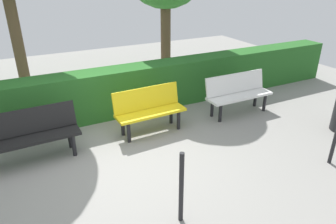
{
  "coord_description": "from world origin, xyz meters",
  "views": [
    {
      "loc": [
        1.16,
        4.21,
        2.91
      ],
      "look_at": [
        -1.15,
        -0.32,
        0.55
      ],
      "focal_mm": 33.05,
      "sensor_mm": 36.0,
      "label": 1
    }
  ],
  "objects": [
    {
      "name": "bench_white",
      "position": [
        -3.04,
        -0.68,
        0.48
      ],
      "size": [
        1.51,
        0.47,
        0.86
      ],
      "rotation": [
        0.0,
        0.0,
        0.0
      ],
      "color": "white",
      "rests_on": "ground_plane"
    },
    {
      "name": "hedge_row",
      "position": [
        -0.94,
        -1.83,
        0.51
      ],
      "size": [
        11.41,
        0.6,
        1.01
      ],
      "primitive_type": "cube",
      "color": "#266023",
      "rests_on": "ground_plane"
    },
    {
      "name": "bench_yellow",
      "position": [
        -0.97,
        -0.77,
        0.48
      ],
      "size": [
        1.37,
        0.5,
        0.86
      ],
      "rotation": [
        0.0,
        0.0,
        0.03
      ],
      "color": "yellow",
      "rests_on": "ground_plane"
    },
    {
      "name": "railing_post_mid",
      "position": [
        -0.35,
        1.61,
        0.5
      ],
      "size": [
        0.06,
        0.06,
        1.0
      ],
      "primitive_type": "cylinder",
      "color": "black",
      "rests_on": "ground_plane"
    },
    {
      "name": "bench_black",
      "position": [
        1.17,
        -0.74,
        0.48
      ],
      "size": [
        1.57,
        0.51,
        0.86
      ],
      "rotation": [
        0.0,
        0.0,
        0.03
      ],
      "color": "black",
      "rests_on": "ground_plane"
    },
    {
      "name": "railing_post_near",
      "position": [
        -3.16,
        1.61,
        0.5
      ],
      "size": [
        0.06,
        0.06,
        1.0
      ],
      "primitive_type": "cylinder",
      "color": "black",
      "rests_on": "ground_plane"
    },
    {
      "name": "ground_plane",
      "position": [
        0.0,
        0.0,
        0.0
      ],
      "size": [
        16.0,
        16.0,
        0.0
      ],
      "primitive_type": "plane",
      "color": "gray"
    }
  ]
}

